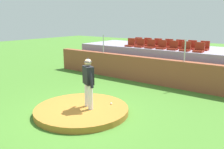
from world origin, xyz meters
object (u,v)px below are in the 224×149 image
at_px(stadium_chair_10, 168,45).
at_px(stadium_chair_2, 150,45).
at_px(stadium_chair_6, 199,49).
at_px(stadium_chair_9, 157,44).
at_px(fielding_glove, 89,99).
at_px(baseball, 111,103).
at_px(stadium_chair_12, 192,46).
at_px(stadium_chair_0, 130,44).
at_px(stadium_chair_3, 162,46).
at_px(stadium_chair_8, 147,43).
at_px(stadium_chair_13, 204,47).
at_px(stadium_chair_1, 140,45).
at_px(stadium_chair_7, 138,43).
at_px(pitcher, 88,79).
at_px(stadium_chair_4, 173,47).
at_px(stadium_chair_5, 185,48).
at_px(stadium_chair_11, 179,46).

bearing_deg(stadium_chair_10, stadium_chair_2, 54.49).
distance_m(stadium_chair_6, stadium_chair_9, 2.94).
bearing_deg(stadium_chair_9, fielding_glove, 93.23).
height_order(baseball, fielding_glove, fielding_glove).
bearing_deg(stadium_chair_12, stadium_chair_0, 14.27).
bearing_deg(fielding_glove, stadium_chair_9, 30.53).
relative_size(fielding_glove, stadium_chair_12, 0.60).
bearing_deg(stadium_chair_2, stadium_chair_3, -176.16).
distance_m(stadium_chair_3, stadium_chair_6, 2.10).
xyz_separation_m(stadium_chair_3, stadium_chair_12, (1.40, 0.88, 0.00)).
bearing_deg(stadium_chair_8, stadium_chair_2, 128.26).
height_order(stadium_chair_2, stadium_chair_12, same).
bearing_deg(stadium_chair_13, stadium_chair_12, 0.23).
height_order(stadium_chair_1, stadium_chair_8, same).
bearing_deg(baseball, stadium_chair_0, 116.29).
relative_size(stadium_chair_7, stadium_chair_8, 1.00).
relative_size(fielding_glove, stadium_chair_8, 0.60).
distance_m(pitcher, fielding_glove, 1.32).
relative_size(fielding_glove, stadium_chair_1, 0.60).
bearing_deg(stadium_chair_0, fielding_glove, 107.07).
xyz_separation_m(stadium_chair_2, stadium_chair_4, (1.37, 0.05, 0.00)).
bearing_deg(stadium_chair_6, fielding_glove, 66.82).
bearing_deg(stadium_chair_6, stadium_chair_4, -1.84).
bearing_deg(stadium_chair_5, pitcher, 79.49).
bearing_deg(stadium_chair_5, stadium_chair_8, -18.52).
relative_size(stadium_chair_2, stadium_chair_10, 1.00).
bearing_deg(stadium_chair_7, stadium_chair_1, 128.35).
relative_size(stadium_chair_2, stadium_chair_12, 1.00).
height_order(stadium_chair_3, stadium_chair_6, same).
height_order(stadium_chair_1, stadium_chair_12, same).
distance_m(stadium_chair_7, stadium_chair_8, 0.65).
xyz_separation_m(stadium_chair_4, stadium_chair_12, (0.72, 0.88, 0.00)).
bearing_deg(stadium_chair_12, pitcher, 80.76).
relative_size(stadium_chair_1, stadium_chair_8, 1.00).
distance_m(baseball, stadium_chair_7, 7.20).
height_order(stadium_chair_6, stadium_chair_11, same).
bearing_deg(stadium_chair_9, baseball, 102.03).
relative_size(baseball, stadium_chair_8, 0.15).
xyz_separation_m(stadium_chair_2, stadium_chair_11, (1.37, 0.92, 0.00)).
xyz_separation_m(stadium_chair_2, stadium_chair_7, (-1.40, 0.90, 0.00)).
xyz_separation_m(pitcher, stadium_chair_3, (-0.22, 6.35, 0.61)).
bearing_deg(fielding_glove, stadium_chair_0, 44.37).
bearing_deg(stadium_chair_1, fielding_glove, 100.71).
xyz_separation_m(stadium_chair_10, stadium_chair_12, (1.41, -0.02, 0.00)).
relative_size(baseball, stadium_chair_13, 0.15).
height_order(fielding_glove, stadium_chair_2, stadium_chair_2).
relative_size(stadium_chair_10, stadium_chair_12, 1.00).
height_order(stadium_chair_8, stadium_chair_12, same).
bearing_deg(stadium_chair_13, stadium_chair_4, 32.15).
bearing_deg(stadium_chair_3, stadium_chair_5, 178.23).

